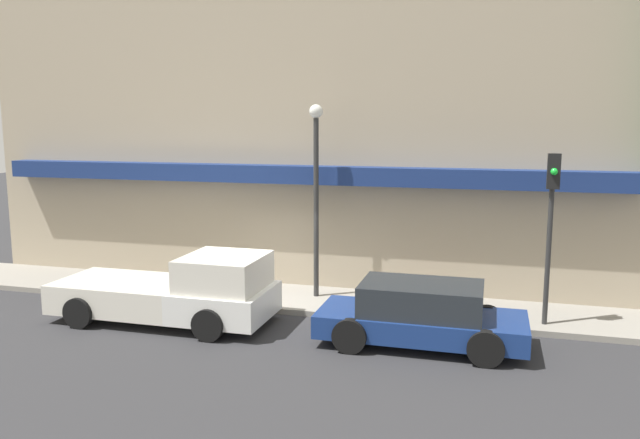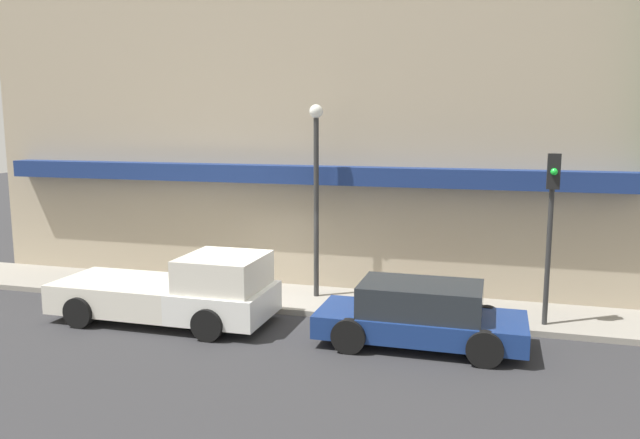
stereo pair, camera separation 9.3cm
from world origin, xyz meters
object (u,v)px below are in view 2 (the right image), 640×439
object	(u,v)px
pickup_truck	(178,291)
parked_car	(420,315)
fire_hydrant	(427,298)
street_lamp	(316,177)
traffic_light	(551,209)

from	to	relation	value
pickup_truck	parked_car	bearing A→B (deg)	-2.06
fire_hydrant	street_lamp	size ratio (longest dim) A/B	0.14
parked_car	fire_hydrant	bearing A→B (deg)	89.61
pickup_truck	street_lamp	xyz separation A→B (m)	(2.75, 2.66, 2.64)
fire_hydrant	parked_car	bearing A→B (deg)	-88.15
fire_hydrant	pickup_truck	bearing A→B (deg)	-160.58
traffic_light	parked_car	bearing A→B (deg)	-147.38
pickup_truck	street_lamp	distance (m)	4.65
pickup_truck	parked_car	xyz separation A→B (m)	(5.90, 0.00, -0.08)
pickup_truck	fire_hydrant	bearing A→B (deg)	17.36
parked_car	street_lamp	bearing A→B (deg)	137.57
parked_car	traffic_light	distance (m)	3.90
pickup_truck	fire_hydrant	world-z (taller)	pickup_truck
pickup_truck	parked_car	world-z (taller)	pickup_truck
pickup_truck	fire_hydrant	xyz separation A→B (m)	(5.84, 2.06, -0.27)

